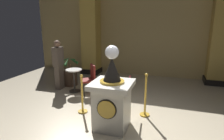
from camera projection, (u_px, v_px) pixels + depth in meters
The scene contains 12 objects.
ground_plane at pixel (122, 127), 4.24m from camera, with size 10.48×10.48×0.00m, color beige.
back_wall at pixel (151, 31), 7.90m from camera, with size 10.48×0.16×3.68m, color tan.
pedestal_clock at pixel (112, 98), 4.08m from camera, with size 0.84×0.84×1.79m.
stanchion_near at pixel (145, 101), 4.69m from camera, with size 0.24×0.24×1.07m.
stanchion_far at pixel (82, 99), 4.87m from camera, with size 0.24×0.24×0.99m.
velvet_rope at pixel (113, 83), 4.68m from camera, with size 0.95×0.93×0.22m.
column_left at pixel (91, 33), 8.35m from camera, with size 0.82×0.82×3.53m.
column_right at pixel (222, 35), 6.84m from camera, with size 0.92×0.92×3.53m.
potted_palm_left at pixel (70, 76), 6.98m from camera, with size 0.76×0.75×1.06m.
bystander_guest at pixel (58, 64), 6.45m from camera, with size 0.23×0.36×1.64m.
cafe_table at pixel (74, 78), 6.27m from camera, with size 0.51×0.51×0.75m.
cafe_chair_red at pixel (90, 77), 5.97m from camera, with size 0.56×0.56×0.96m.
Camera 1 is at (0.97, -3.69, 2.25)m, focal length 31.23 mm.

